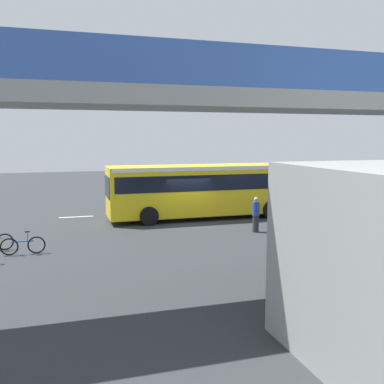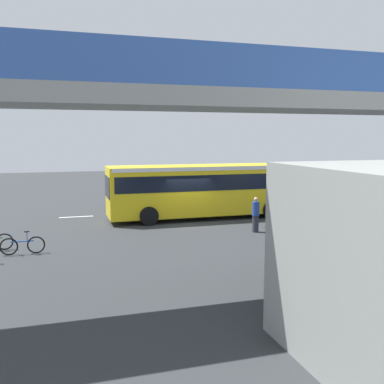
{
  "view_description": "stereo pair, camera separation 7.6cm",
  "coord_description": "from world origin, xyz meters",
  "px_view_note": "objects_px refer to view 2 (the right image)",
  "views": [
    {
      "loc": [
        6.82,
        23.41,
        4.78
      ],
      "look_at": [
        -0.54,
        -0.81,
        1.6
      ],
      "focal_mm": 40.68,
      "sensor_mm": 36.0,
      "label": 1
    },
    {
      "loc": [
        6.75,
        23.43,
        4.78
      ],
      "look_at": [
        -0.54,
        -0.81,
        1.6
      ],
      "focal_mm": 40.68,
      "sensor_mm": 36.0,
      "label": 2
    }
  ],
  "objects_px": {
    "city_bus": "(205,187)",
    "bicycle_blue": "(23,245)",
    "traffic_sign": "(251,178)",
    "pedestrian": "(256,215)"
  },
  "relations": [
    {
      "from": "bicycle_blue",
      "to": "pedestrian",
      "type": "distance_m",
      "value": 11.06
    },
    {
      "from": "bicycle_blue",
      "to": "pedestrian",
      "type": "xyz_separation_m",
      "value": [
        -10.99,
        -1.13,
        0.51
      ]
    },
    {
      "from": "bicycle_blue",
      "to": "city_bus",
      "type": "bearing_deg",
      "value": -150.12
    },
    {
      "from": "traffic_sign",
      "to": "bicycle_blue",
      "type": "bearing_deg",
      "value": 33.47
    },
    {
      "from": "city_bus",
      "to": "traffic_sign",
      "type": "relative_size",
      "value": 4.12
    },
    {
      "from": "city_bus",
      "to": "bicycle_blue",
      "type": "height_order",
      "value": "city_bus"
    },
    {
      "from": "bicycle_blue",
      "to": "traffic_sign",
      "type": "bearing_deg",
      "value": -146.53
    },
    {
      "from": "city_bus",
      "to": "pedestrian",
      "type": "height_order",
      "value": "city_bus"
    },
    {
      "from": "pedestrian",
      "to": "traffic_sign",
      "type": "height_order",
      "value": "traffic_sign"
    },
    {
      "from": "city_bus",
      "to": "pedestrian",
      "type": "distance_m",
      "value": 4.76
    }
  ]
}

